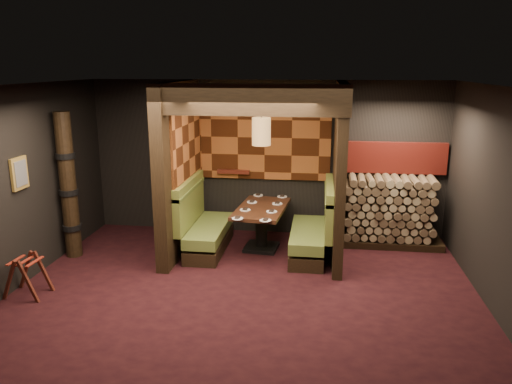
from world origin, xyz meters
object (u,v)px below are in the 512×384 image
(booth_bench_left, at_px, (203,227))
(luggage_rack, at_px, (27,274))
(totem_column, at_px, (68,187))
(pendant_lamp, at_px, (261,131))
(booth_bench_right, at_px, (314,232))
(dining_table, at_px, (261,220))
(firewood_stack, at_px, (393,211))

(booth_bench_left, relative_size, luggage_rack, 2.58)
(totem_column, bearing_deg, pendant_lamp, 12.10)
(booth_bench_right, relative_size, pendant_lamp, 1.56)
(booth_bench_right, distance_m, pendant_lamp, 1.89)
(totem_column, bearing_deg, luggage_rack, -86.91)
(pendant_lamp, bearing_deg, booth_bench_right, -6.91)
(pendant_lamp, bearing_deg, booth_bench_left, -173.67)
(dining_table, bearing_deg, firewood_stack, 13.46)
(booth_bench_left, distance_m, dining_table, 1.01)
(booth_bench_left, height_order, totem_column, totem_column)
(pendant_lamp, height_order, totem_column, pendant_lamp)
(dining_table, relative_size, luggage_rack, 2.42)
(pendant_lamp, relative_size, luggage_rack, 1.65)
(pendant_lamp, bearing_deg, dining_table, 90.00)
(booth_bench_right, distance_m, dining_table, 0.93)
(dining_table, bearing_deg, pendant_lamp, -90.00)
(dining_table, height_order, firewood_stack, firewood_stack)
(dining_table, bearing_deg, booth_bench_left, -170.83)
(booth_bench_left, xyz_separation_m, firewood_stack, (3.25, 0.70, 0.21))
(totem_column, bearing_deg, booth_bench_left, 14.75)
(luggage_rack, height_order, totem_column, totem_column)
(pendant_lamp, xyz_separation_m, totem_column, (-3.08, -0.66, -0.87))
(pendant_lamp, xyz_separation_m, luggage_rack, (-3.00, -2.14, -1.75))
(luggage_rack, bearing_deg, dining_table, 36.19)
(totem_column, bearing_deg, firewood_stack, 13.19)
(booth_bench_left, height_order, firewood_stack, firewood_stack)
(booth_bench_left, bearing_deg, totem_column, -165.25)
(dining_table, relative_size, pendant_lamp, 1.47)
(luggage_rack, bearing_deg, booth_bench_right, 27.53)
(dining_table, height_order, totem_column, totem_column)
(firewood_stack, bearing_deg, totem_column, -166.81)
(pendant_lamp, bearing_deg, totem_column, -167.90)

